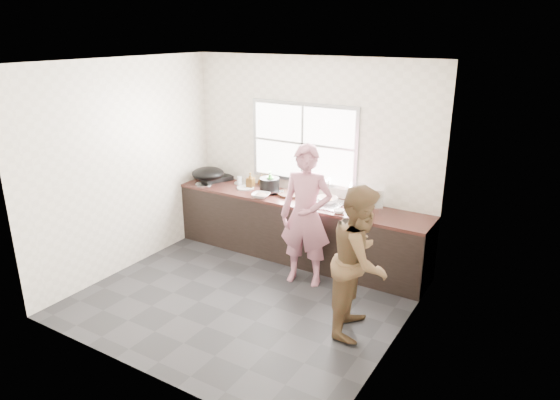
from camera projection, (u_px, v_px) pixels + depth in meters
The scene contains 30 objects.
floor at pixel (244, 298), 5.91m from camera, with size 3.60×3.20×0.01m, color #252528.
ceiling at pixel (238, 61), 5.03m from camera, with size 3.60×3.20×0.01m, color silver.
wall_back at pixel (310, 158), 6.77m from camera, with size 3.60×0.01×2.70m, color silver.
wall_left at pixel (126, 167), 6.36m from camera, with size 0.01×3.20×2.70m, color silver.
wall_right at pixel (401, 220), 4.59m from camera, with size 0.01×3.20×2.70m, color beige.
wall_front at pixel (130, 239), 4.18m from camera, with size 3.60×0.01×2.70m, color beige.
cabinet at pixel (298, 230), 6.82m from camera, with size 3.60×0.62×0.82m, color black.
countertop at pixel (298, 200), 6.68m from camera, with size 3.60×0.64×0.04m, color #361B16.
sink at pixel (322, 203), 6.50m from camera, with size 0.55×0.45×0.02m, color silver.
faucet at pixel (329, 188), 6.62m from camera, with size 0.02×0.02×0.30m, color silver.
window_frame at pixel (303, 143), 6.74m from camera, with size 1.60×0.05×1.10m, color #9EA0A5.
window_glazing at pixel (303, 144), 6.72m from camera, with size 1.50×0.01×1.00m, color white.
woman at pixel (306, 220), 6.04m from camera, with size 0.60×0.39×1.64m, color #B26B7D.
person_side at pixel (360, 260), 5.06m from camera, with size 0.77×0.60×1.58m, color brown.
cutting_board at pixel (291, 194), 6.82m from camera, with size 0.38×0.38×0.04m, color black.
cleaver at pixel (276, 192), 6.84m from camera, with size 0.21×0.10×0.01m, color #ACADB3.
bowl_mince at pixel (261, 195), 6.72m from camera, with size 0.24×0.24×0.06m, color silver.
bowl_crabs at pixel (327, 201), 6.49m from camera, with size 0.22×0.22×0.07m, color silver.
bowl_held at pixel (339, 211), 6.16m from camera, with size 0.17×0.17×0.05m, color white.
black_pot at pixel (270, 185), 6.93m from camera, with size 0.28×0.28×0.20m, color black.
plate_food at pixel (246, 188), 7.10m from camera, with size 0.25×0.25×0.02m, color silver.
bottle_green at pixel (270, 182), 6.90m from camera, with size 0.12×0.12×0.30m, color green.
bottle_brown_tall at pixel (250, 181), 7.10m from camera, with size 0.09×0.09×0.20m, color #4D3313.
bottle_brown_short at pixel (262, 181), 7.20m from camera, with size 0.12×0.12×0.15m, color #442711.
glass_jar at pixel (239, 180), 7.34m from camera, with size 0.07×0.07×0.10m, color silver.
burner at pixel (214, 177), 7.54m from camera, with size 0.44×0.44×0.07m, color black.
wok at pixel (208, 173), 7.31m from camera, with size 0.47×0.47×0.18m, color black.
dish_rack at pixel (366, 199), 6.19m from camera, with size 0.42×0.30×0.32m, color white.
pot_lid_left at pixel (204, 184), 7.29m from camera, with size 0.25×0.25×0.01m, color #B9BCC0.
pot_lid_right at pixel (243, 183), 7.32m from camera, with size 0.28×0.28×0.01m, color silver.
Camera 1 is at (3.07, -4.24, 3.01)m, focal length 32.00 mm.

